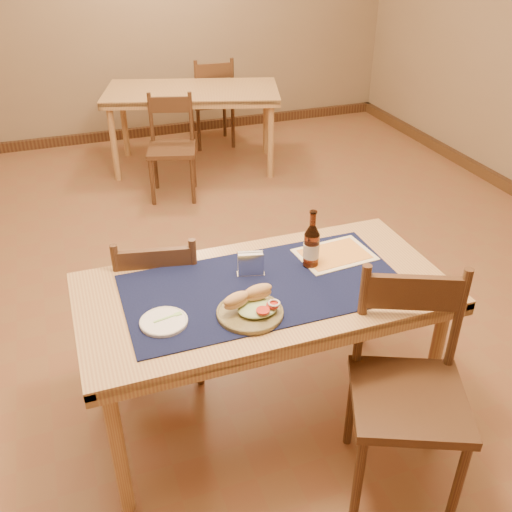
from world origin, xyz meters
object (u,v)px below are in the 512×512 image
object	(u,v)px
beer_bottle	(311,246)
chair_main_far	(161,301)
sandwich_plate	(251,308)
main_table	(264,302)
napkin_holder	(251,264)
chair_main_near	(408,387)
back_table	(192,98)

from	to	relation	value
beer_bottle	chair_main_far	bearing A→B (deg)	149.96
sandwich_plate	chair_main_far	bearing A→B (deg)	113.06
main_table	napkin_holder	size ratio (longest dim) A/B	12.31
chair_main_near	napkin_holder	size ratio (longest dim) A/B	7.51
main_table	sandwich_plate	size ratio (longest dim) A/B	5.88
back_table	chair_main_far	xyz separation A→B (m)	(-0.88, -2.78, -0.21)
back_table	beer_bottle	bearing A→B (deg)	-94.30
main_table	napkin_holder	bearing A→B (deg)	101.51
main_table	napkin_holder	xyz separation A→B (m)	(-0.02, 0.11, 0.14)
back_table	sandwich_plate	xyz separation A→B (m)	(-0.61, -3.41, 0.12)
chair_main_far	sandwich_plate	world-z (taller)	chair_main_far
back_table	sandwich_plate	bearing A→B (deg)	-100.21
main_table	napkin_holder	distance (m)	0.18
main_table	sandwich_plate	distance (m)	0.24
napkin_holder	chair_main_near	bearing A→B (deg)	-55.06
beer_bottle	napkin_holder	bearing A→B (deg)	175.45
chair_main_near	beer_bottle	bearing A→B (deg)	104.93
back_table	beer_bottle	distance (m)	3.17
back_table	sandwich_plate	world-z (taller)	sandwich_plate
main_table	back_table	distance (m)	3.28
chair_main_near	sandwich_plate	size ratio (longest dim) A/B	3.59
main_table	back_table	xyz separation A→B (m)	(0.50, 3.24, 0.00)
beer_bottle	main_table	bearing A→B (deg)	-161.74
main_table	sandwich_plate	xyz separation A→B (m)	(-0.12, -0.17, 0.12)
chair_main_near	sandwich_plate	bearing A→B (deg)	146.24
beer_bottle	napkin_holder	size ratio (longest dim) A/B	2.13
chair_main_near	beer_bottle	world-z (taller)	beer_bottle
main_table	beer_bottle	distance (m)	0.33
chair_main_near	main_table	bearing A→B (deg)	128.64
chair_main_far	chair_main_near	bearing A→B (deg)	-50.74
chair_main_far	napkin_holder	world-z (taller)	chair_main_far
main_table	chair_main_near	distance (m)	0.70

